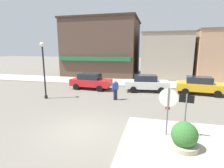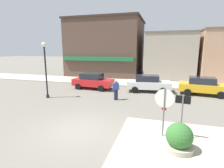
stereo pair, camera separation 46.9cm
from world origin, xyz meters
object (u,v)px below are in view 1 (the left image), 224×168
planter (184,138)px  lamp_post (43,62)px  one_way_sign (186,111)px  parked_car_nearest (91,81)px  parked_car_second (146,83)px  pedestrian_crossing_near (115,89)px  parked_car_third (200,85)px  stop_sign (168,105)px

planter → lamp_post: (-9.74, 5.42, 2.40)m
one_way_sign → parked_car_nearest: size_ratio=0.51×
parked_car_second → pedestrian_crossing_near: size_ratio=2.59×
planter → parked_car_second: parked_car_second is taller
lamp_post → parked_car_nearest: bearing=60.7°
planter → parked_car_third: (2.76, 9.95, 0.25)m
parked_car_nearest → parked_car_second: size_ratio=0.99×
parked_car_second → parked_car_third: 4.69m
stop_sign → lamp_post: bearing=154.3°
parked_car_nearest → parked_car_third: bearing=2.1°
stop_sign → parked_car_second: bearing=98.6°
parked_car_second → parked_car_nearest: bearing=-176.7°
parked_car_third → parked_car_second: bearing=-179.3°
one_way_sign → lamp_post: bearing=155.7°
parked_car_second → parked_car_third: bearing=0.7°
stop_sign → pedestrian_crossing_near: 6.45m
parked_car_nearest → pedestrian_crossing_near: 4.58m
stop_sign → parked_car_second: size_ratio=0.55×
stop_sign → parked_car_nearest: bearing=128.5°
lamp_post → one_way_sign: bearing=-24.3°
one_way_sign → pedestrian_crossing_near: (-4.29, 5.39, -0.46)m
parked_car_third → one_way_sign: bearing=-106.2°
one_way_sign → pedestrian_crossing_near: 6.90m
one_way_sign → lamp_post: (-9.89, 4.46, 1.63)m
parked_car_nearest → pedestrian_crossing_near: (3.26, -3.22, 0.06)m
parked_car_nearest → parked_car_second: same height
planter → parked_car_nearest: parked_car_nearest is taller
parked_car_third → pedestrian_crossing_near: bearing=-152.5°
stop_sign → parked_car_third: bearing=69.5°
lamp_post → parked_car_nearest: 5.22m
one_way_sign → parked_car_third: size_ratio=0.50×
stop_sign → planter: (0.59, -1.01, -0.96)m
stop_sign → lamp_post: lamp_post is taller
stop_sign → lamp_post: 10.26m
one_way_sign → pedestrian_crossing_near: bearing=128.5°
parked_car_nearest → one_way_sign: bearing=-48.7°
pedestrian_crossing_near → parked_car_second: bearing=58.0°
stop_sign → parked_car_third: 9.56m
planter → parked_car_third: bearing=74.5°
lamp_post → parked_car_third: lamp_post is taller
one_way_sign → parked_car_third: one_way_sign is taller
parked_car_third → planter: bearing=-105.5°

